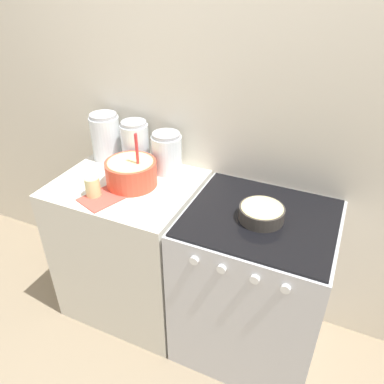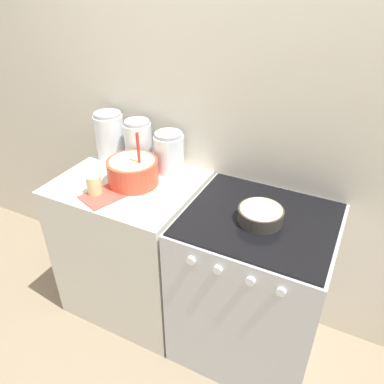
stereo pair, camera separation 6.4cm
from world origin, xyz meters
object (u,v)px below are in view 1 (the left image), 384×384
baking_pan (262,213)px  storage_jar_right (167,155)px  stove (253,284)px  storage_jar_middle (136,146)px  storage_jar_left (106,139)px  tin_can (93,187)px  mixing_bowl (131,172)px

baking_pan → storage_jar_right: 0.66m
stove → storage_jar_middle: 1.01m
storage_jar_middle → storage_jar_left: bearing=180.0°
tin_can → storage_jar_right: bearing=61.0°
mixing_bowl → storage_jar_right: (0.10, 0.21, 0.02)m
stove → storage_jar_left: bearing=168.2°
storage_jar_left → tin_can: storage_jar_left is taller
mixing_bowl → storage_jar_right: bearing=64.2°
storage_jar_right → stove: bearing=-19.3°
storage_jar_middle → storage_jar_right: storage_jar_middle is taller
baking_pan → storage_jar_left: storage_jar_left is taller
stove → storage_jar_middle: (-0.81, 0.21, 0.56)m
stove → storage_jar_left: size_ratio=3.24×
mixing_bowl → storage_jar_left: bearing=145.1°
stove → tin_can: (-0.83, -0.18, 0.50)m
baking_pan → storage_jar_middle: size_ratio=0.80×
storage_jar_left → tin_can: (0.19, -0.39, -0.07)m
storage_jar_left → tin_can: bearing=-64.4°
mixing_bowl → storage_jar_middle: (-0.10, 0.21, 0.04)m
mixing_bowl → tin_can: size_ratio=2.84×
stove → tin_can: tin_can is taller
storage_jar_middle → tin_can: (-0.02, -0.39, -0.06)m
baking_pan → mixing_bowl: bearing=178.2°
baking_pan → storage_jar_left: size_ratio=0.76×
storage_jar_right → baking_pan: bearing=-20.9°
storage_jar_left → baking_pan: bearing=-13.0°
mixing_bowl → baking_pan: 0.72m
stove → storage_jar_left: 1.18m
storage_jar_left → storage_jar_right: size_ratio=1.20×
stove → baking_pan: 0.49m
storage_jar_right → storage_jar_middle: bearing=180.0°
baking_pan → storage_jar_middle: storage_jar_middle is taller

